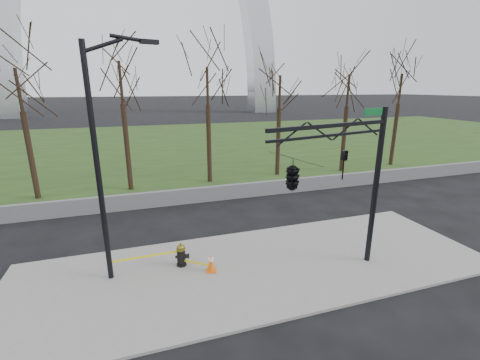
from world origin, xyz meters
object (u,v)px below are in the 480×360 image
object	(u,v)px
street_light	(103,150)
traffic_signal_mast	(312,171)
traffic_cone	(211,263)
fire_hydrant	(182,255)

from	to	relation	value
street_light	traffic_signal_mast	size ratio (longest dim) A/B	1.37
traffic_cone	traffic_signal_mast	size ratio (longest dim) A/B	0.11
fire_hydrant	traffic_signal_mast	distance (m)	5.87
street_light	traffic_signal_mast	bearing A→B (deg)	-37.33
traffic_cone	traffic_signal_mast	xyz separation A→B (m)	(2.87, -1.82, 3.71)
street_light	traffic_cone	bearing A→B (deg)	-27.69
fire_hydrant	street_light	distance (m)	4.77
fire_hydrant	traffic_cone	size ratio (longest dim) A/B	1.34
street_light	traffic_signal_mast	distance (m)	6.70
traffic_signal_mast	fire_hydrant	bearing A→B (deg)	133.29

